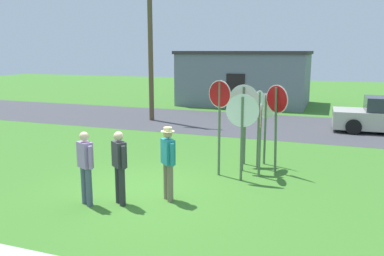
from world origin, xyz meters
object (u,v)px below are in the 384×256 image
(stop_sign_rear_right, at_px, (242,121))
(person_in_blue, at_px, (119,164))
(stop_sign_leaning_left, at_px, (245,114))
(stop_sign_center_cluster, at_px, (266,116))
(stop_sign_far_back, at_px, (276,113))
(stop_sign_leaning_right, at_px, (219,111))
(utility_pole, at_px, (150,27))
(stop_sign_nearest, at_px, (243,112))
(person_with_sunhat, at_px, (85,164))
(person_holding_notes, at_px, (168,159))
(stop_sign_low_front, at_px, (259,115))
(stop_sign_rear_left, at_px, (260,128))

(stop_sign_rear_right, relative_size, person_in_blue, 1.38)
(stop_sign_rear_right, relative_size, stop_sign_leaning_left, 1.03)
(stop_sign_rear_right, relative_size, stop_sign_center_cluster, 1.06)
(stop_sign_far_back, distance_m, stop_sign_leaning_right, 1.63)
(utility_pole, height_order, stop_sign_nearest, utility_pole)
(person_in_blue, height_order, person_with_sunhat, same)
(person_holding_notes, bearing_deg, stop_sign_rear_right, 57.72)
(stop_sign_leaning_right, relative_size, person_holding_notes, 1.53)
(stop_sign_nearest, bearing_deg, stop_sign_low_front, 51.39)
(stop_sign_far_back, height_order, person_holding_notes, stop_sign_far_back)
(utility_pole, height_order, person_holding_notes, utility_pole)
(stop_sign_rear_right, height_order, stop_sign_leaning_right, stop_sign_leaning_right)
(stop_sign_rear_right, xyz_separation_m, stop_sign_center_cluster, (0.32, 1.78, -0.11))
(stop_sign_low_front, height_order, stop_sign_leaning_right, stop_sign_leaning_right)
(stop_sign_rear_right, height_order, person_holding_notes, stop_sign_rear_right)
(stop_sign_nearest, bearing_deg, person_in_blue, -120.28)
(stop_sign_nearest, relative_size, person_with_sunhat, 1.48)
(stop_sign_low_front, height_order, person_with_sunhat, stop_sign_low_front)
(stop_sign_nearest, height_order, person_in_blue, stop_sign_nearest)
(utility_pole, xyz_separation_m, stop_sign_center_cluster, (6.68, -5.95, -3.05))
(stop_sign_leaning_left, height_order, stop_sign_leaning_right, stop_sign_leaning_right)
(utility_pole, height_order, person_in_blue, utility_pole)
(stop_sign_leaning_left, height_order, person_with_sunhat, stop_sign_leaning_left)
(person_in_blue, height_order, person_holding_notes, person_holding_notes)
(stop_sign_rear_right, bearing_deg, utility_pole, 129.45)
(stop_sign_low_front, relative_size, stop_sign_rear_left, 1.13)
(stop_sign_far_back, distance_m, stop_sign_leaning_left, 1.17)
(stop_sign_low_front, height_order, stop_sign_nearest, stop_sign_nearest)
(stop_sign_far_back, bearing_deg, stop_sign_rear_right, -126.36)
(stop_sign_nearest, distance_m, person_with_sunhat, 4.70)
(stop_sign_center_cluster, relative_size, person_holding_notes, 1.26)
(stop_sign_center_cluster, xyz_separation_m, person_in_blue, (-2.51, -4.38, -0.55))
(stop_sign_center_cluster, relative_size, person_in_blue, 1.30)
(stop_sign_rear_left, bearing_deg, stop_sign_low_front, 103.73)
(stop_sign_rear_right, distance_m, person_with_sunhat, 4.13)
(stop_sign_rear_right, distance_m, person_holding_notes, 2.45)
(stop_sign_nearest, xyz_separation_m, person_in_blue, (-2.02, -3.47, -0.78))
(person_with_sunhat, bearing_deg, utility_pole, 108.11)
(stop_sign_center_cluster, height_order, person_holding_notes, stop_sign_center_cluster)
(person_with_sunhat, bearing_deg, stop_sign_far_back, 46.94)
(stop_sign_rear_left, relative_size, person_with_sunhat, 1.22)
(stop_sign_leaning_left, bearing_deg, stop_sign_low_front, -28.40)
(stop_sign_leaning_left, bearing_deg, person_holding_notes, -105.58)
(stop_sign_nearest, relative_size, stop_sign_rear_left, 1.22)
(stop_sign_far_back, height_order, stop_sign_center_cluster, stop_sign_far_back)
(stop_sign_leaning_left, distance_m, stop_sign_center_cluster, 0.62)
(stop_sign_low_front, relative_size, person_holding_notes, 1.33)
(utility_pole, distance_m, stop_sign_leaning_right, 9.78)
(stop_sign_far_back, distance_m, person_in_blue, 4.71)
(stop_sign_low_front, relative_size, stop_sign_leaning_left, 1.02)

